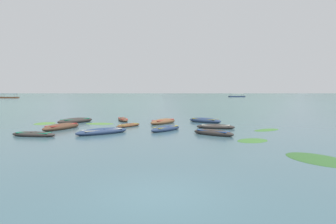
{
  "coord_description": "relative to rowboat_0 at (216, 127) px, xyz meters",
  "views": [
    {
      "loc": [
        -0.8,
        -8.99,
        3.12
      ],
      "look_at": [
        3.44,
        25.46,
        0.88
      ],
      "focal_mm": 32.67,
      "sensor_mm": 36.0,
      "label": 1
    }
  ],
  "objects": [
    {
      "name": "weed_patch_4",
      "position": [
        3.87,
        -1.65,
        -0.15
      ],
      "size": [
        3.03,
        2.36,
        0.14
      ],
      "primitive_type": "ellipsoid",
      "rotation": [
        0.0,
        0.0,
        0.5
      ],
      "color": "#38662D",
      "rests_on": "ground"
    },
    {
      "name": "rowboat_11",
      "position": [
        -4.46,
        -1.06,
        0.02
      ],
      "size": [
        3.12,
        3.13,
        0.54
      ],
      "color": "navy",
      "rests_on": "ground"
    },
    {
      "name": "weed_patch_3",
      "position": [
        -10.34,
        5.21,
        -0.15
      ],
      "size": [
        3.26,
        2.52,
        0.14
      ],
      "primitive_type": "ellipsoid",
      "rotation": [
        0.0,
        0.0,
        2.81
      ],
      "color": "#477033",
      "rests_on": "ground"
    },
    {
      "name": "rowboat_7",
      "position": [
        0.4,
        5.4,
        0.04
      ],
      "size": [
        3.48,
        3.69,
        0.6
      ],
      "color": "navy",
      "rests_on": "ground"
    },
    {
      "name": "weed_patch_0",
      "position": [
        1.37,
        -12.5,
        -0.15
      ],
      "size": [
        2.99,
        3.95,
        0.14
      ],
      "primitive_type": "ellipsoid",
      "rotation": [
        0.0,
        0.0,
        1.81
      ],
      "color": "#2D5628",
      "rests_on": "ground"
    },
    {
      "name": "rowboat_2",
      "position": [
        -4.06,
        4.66,
        0.04
      ],
      "size": [
        3.42,
        3.68,
        0.62
      ],
      "color": "brown",
      "rests_on": "ground"
    },
    {
      "name": "ferry_0",
      "position": [
        -71.87,
        147.36,
        0.3
      ],
      "size": [
        10.05,
        5.33,
        2.54
      ],
      "color": "brown",
      "rests_on": "ground"
    },
    {
      "name": "rowboat_3",
      "position": [
        -12.94,
        6.77,
        0.04
      ],
      "size": [
        3.79,
        3.85,
        0.62
      ],
      "color": "#2D2826",
      "rests_on": "ground"
    },
    {
      "name": "weed_patch_1",
      "position": [
        -15.8,
        6.11,
        -0.15
      ],
      "size": [
        2.39,
        2.89,
        0.14
      ],
      "primitive_type": "ellipsoid",
      "rotation": [
        0.0,
        0.0,
        1.42
      ],
      "color": "#477033",
      "rests_on": "ground"
    },
    {
      "name": "mountain_2",
      "position": [
        -105.66,
        2355.43,
        155.7
      ],
      "size": [
        1198.58,
        1198.58,
        311.7
      ],
      "primitive_type": "cone",
      "color": "#56665B",
      "rests_on": "ground"
    },
    {
      "name": "rowboat_6",
      "position": [
        -1.29,
        -3.93,
        0.01
      ],
      "size": [
        2.95,
        3.06,
        0.52
      ],
      "color": "#2D2826",
      "rests_on": "ground"
    },
    {
      "name": "rowboat_0",
      "position": [
        0.0,
        0.0,
        0.0
      ],
      "size": [
        3.46,
        2.2,
        0.48
      ],
      "color": "#2D2826",
      "rests_on": "ground"
    },
    {
      "name": "rowboat_5",
      "position": [
        -7.49,
        2.38,
        -0.03
      ],
      "size": [
        2.59,
        2.79,
        0.36
      ],
      "color": "brown",
      "rests_on": "ground"
    },
    {
      "name": "rowboat_9",
      "position": [
        -14.15,
        -2.99,
        -0.01
      ],
      "size": [
        3.45,
        1.84,
        0.43
      ],
      "color": "#2D2826",
      "rests_on": "ground"
    },
    {
      "name": "rowboat_8",
      "position": [
        -8.13,
        8.15,
        -0.01
      ],
      "size": [
        1.55,
        3.7,
        0.45
      ],
      "color": "#4C3323",
      "rests_on": "ground"
    },
    {
      "name": "ferry_1",
      "position": [
        63.5,
        172.03,
        0.3
      ],
      "size": [
        10.84,
        3.89,
        2.54
      ],
      "color": "navy",
      "rests_on": "ground"
    },
    {
      "name": "rowboat_4",
      "position": [
        -13.12,
        1.18,
        0.04
      ],
      "size": [
        3.08,
        4.35,
        0.62
      ],
      "color": "#4C3323",
      "rests_on": "ground"
    },
    {
      "name": "rowboat_1",
      "position": [
        -9.43,
        -2.3,
        0.02
      ],
      "size": [
        4.17,
        3.24,
        0.55
      ],
      "color": "navy",
      "rests_on": "ground"
    },
    {
      "name": "mountain_3",
      "position": [
        695.95,
        2155.23,
        205.99
      ],
      "size": [
        1216.68,
        1216.68,
        412.28
      ],
      "primitive_type": "cone",
      "color": "#56665B",
      "rests_on": "ground"
    },
    {
      "name": "weed_patch_5",
      "position": [
        0.52,
        -6.81,
        -0.15
      ],
      "size": [
        2.82,
        2.59,
        0.14
      ],
      "primitive_type": "ellipsoid",
      "rotation": [
        0.0,
        0.0,
        2.11
      ],
      "color": "#38662D",
      "rests_on": "ground"
    },
    {
      "name": "ground_plane",
      "position": [
        -6.49,
        1483.45,
        -0.15
      ],
      "size": [
        6000.0,
        6000.0,
        0.0
      ],
      "primitive_type": "plane",
      "color": "#385660"
    }
  ]
}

